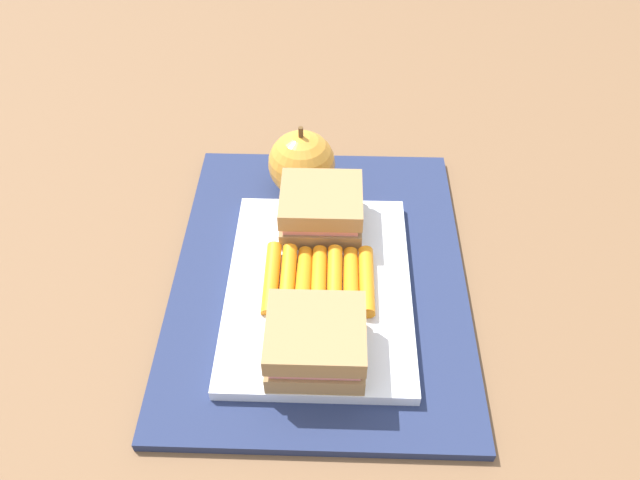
# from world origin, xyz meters

# --- Properties ---
(ground_plane) EXTENTS (2.40, 2.40, 0.00)m
(ground_plane) POSITION_xyz_m (0.00, 0.00, 0.00)
(ground_plane) COLOR brown
(lunchbag_mat) EXTENTS (0.36, 0.28, 0.01)m
(lunchbag_mat) POSITION_xyz_m (0.00, 0.00, 0.01)
(lunchbag_mat) COLOR navy
(lunchbag_mat) RESTS_ON ground_plane
(food_tray) EXTENTS (0.23, 0.17, 0.01)m
(food_tray) POSITION_xyz_m (-0.03, 0.00, 0.02)
(food_tray) COLOR white
(food_tray) RESTS_ON lunchbag_mat
(sandwich_half_left) EXTENTS (0.07, 0.08, 0.04)m
(sandwich_half_left) POSITION_xyz_m (-0.10, 0.00, 0.04)
(sandwich_half_left) COLOR #9E7A4C
(sandwich_half_left) RESTS_ON food_tray
(sandwich_half_right) EXTENTS (0.07, 0.08, 0.04)m
(sandwich_half_right) POSITION_xyz_m (0.05, 0.00, 0.04)
(sandwich_half_right) COLOR #9E7A4C
(sandwich_half_right) RESTS_ON food_tray
(carrot_sticks_bundle) EXTENTS (0.08, 0.10, 0.02)m
(carrot_sticks_bundle) POSITION_xyz_m (-0.03, -0.00, 0.03)
(carrot_sticks_bundle) COLOR orange
(carrot_sticks_bundle) RESTS_ON food_tray
(apple) EXTENTS (0.07, 0.07, 0.08)m
(apple) POSITION_xyz_m (0.12, 0.02, 0.05)
(apple) COLOR gold
(apple) RESTS_ON lunchbag_mat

